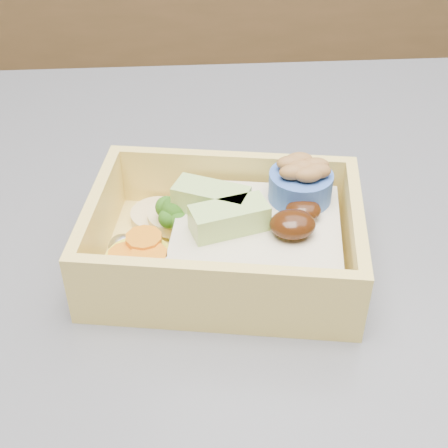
{
  "coord_description": "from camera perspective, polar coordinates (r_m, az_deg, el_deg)",
  "views": [
    {
      "loc": [
        -0.09,
        -0.27,
        1.18
      ],
      "look_at": [
        -0.07,
        0.02,
        0.95
      ],
      "focal_mm": 50.0,
      "sensor_mm": 36.0,
      "label": 1
    }
  ],
  "objects": [
    {
      "name": "bento_box",
      "position": [
        0.38,
        0.76,
        -1.13
      ],
      "size": [
        0.18,
        0.14,
        0.06
      ],
      "rotation": [
        0.0,
        0.0,
        -0.16
      ],
      "color": "#EAC960",
      "rests_on": "island"
    }
  ]
}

